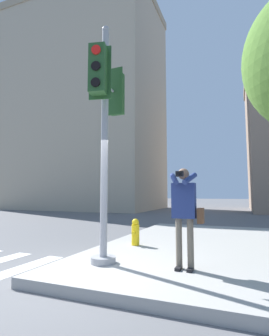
# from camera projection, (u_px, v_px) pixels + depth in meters

# --- Properties ---
(ground_plane) EXTENTS (160.00, 160.00, 0.00)m
(ground_plane) POSITION_uv_depth(u_px,v_px,m) (58.00, 283.00, 4.31)
(ground_plane) COLOR #5B5B5E
(traffic_signal_pole) EXTENTS (0.52, 1.28, 4.69)m
(traffic_signal_pole) POSITION_uv_depth(u_px,v_px,m) (106.00, 116.00, 5.14)
(traffic_signal_pole) COLOR #939399
(traffic_signal_pole) RESTS_ON sidewalk_corner
(person_photographer) EXTENTS (0.58, 0.54, 1.73)m
(person_photographer) POSITION_uv_depth(u_px,v_px,m) (185.00, 208.00, 4.55)
(person_photographer) COLOR black
(person_photographer) RESTS_ON sidewalk_corner
(fire_hydrant) EXTENTS (0.20, 0.26, 0.66)m
(fire_hydrant) POSITION_uv_depth(u_px,v_px,m) (135.00, 232.00, 6.61)
(fire_hydrant) COLOR yellow
(fire_hydrant) RESTS_ON sidewalk_corner
(building_left) EXTENTS (15.61, 9.68, 21.09)m
(building_left) POSITION_uv_depth(u_px,v_px,m) (84.00, 108.00, 27.67)
(building_left) COLOR tan
(building_left) RESTS_ON ground_plane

